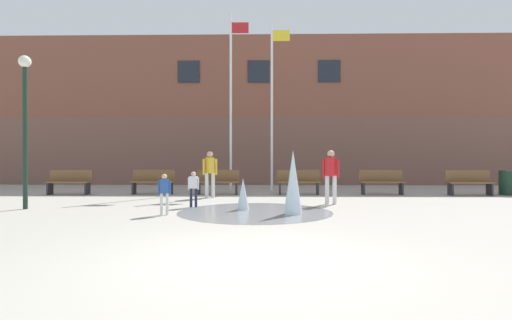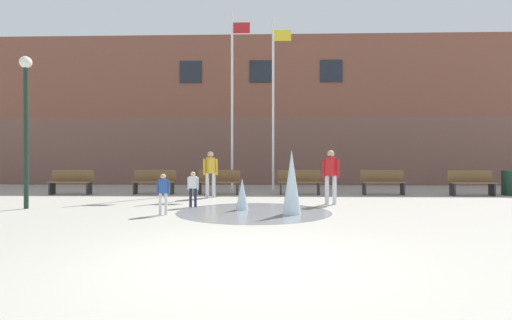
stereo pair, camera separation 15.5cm
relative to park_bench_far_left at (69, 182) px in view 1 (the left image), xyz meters
name	(u,v)px [view 1 (the left image)]	position (x,y,z in m)	size (l,w,h in m)	color
ground_plane	(245,262)	(6.96, -9.37, -0.48)	(100.00, 100.00, 0.00)	#9E998E
library_building	(259,116)	(6.96, 8.25, 3.28)	(36.00, 6.05, 7.52)	brown
splash_fountain	(275,191)	(7.49, -4.72, 0.06)	(3.91, 3.91, 1.57)	gray
park_bench_far_left	(69,182)	(0.00, 0.00, 0.00)	(1.60, 0.44, 0.91)	#28282D
park_bench_left_of_flagpoles	(153,181)	(3.04, 0.27, 0.00)	(1.60, 0.44, 0.91)	#28282D
park_bench_under_left_flagpole	(218,181)	(5.49, 0.23, 0.00)	(1.60, 0.44, 0.91)	#28282D
park_bench_center	(299,182)	(8.51, 0.25, 0.00)	(1.60, 0.44, 0.91)	#28282D
park_bench_under_right_flagpole	(382,182)	(11.59, 0.25, 0.00)	(1.60, 0.44, 0.91)	#28282D
park_bench_near_trashcan	(469,182)	(14.68, -0.02, 0.00)	(1.60, 0.44, 0.91)	#28282D
child_with_pink_shirt	(164,191)	(4.83, -5.14, 0.10)	(0.31, 0.17, 0.99)	silver
child_in_fountain	(193,186)	(5.26, -3.62, 0.10)	(0.31, 0.13, 0.99)	#1E233D
adult_near_bench	(210,170)	(5.36, -1.00, 0.45)	(0.50, 0.39, 1.59)	silver
teen_by_trashcan	(331,173)	(9.19, -2.87, 0.45)	(0.50, 0.39, 1.59)	silver
flagpole_left	(232,96)	(5.86, 2.07, 3.48)	(0.80, 0.10, 7.44)	silver
flagpole_right	(273,100)	(7.58, 2.07, 3.31)	(0.80, 0.10, 7.10)	silver
lamp_post_left_lane	(25,110)	(0.83, -4.12, 2.18)	(0.32, 0.32, 4.10)	#192D23
trash_can	(507,183)	(16.16, 0.16, -0.03)	(0.56, 0.56, 0.90)	#193323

